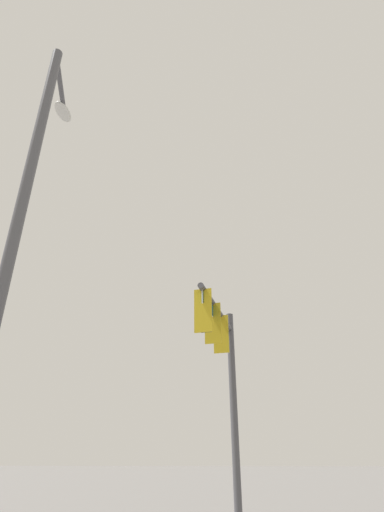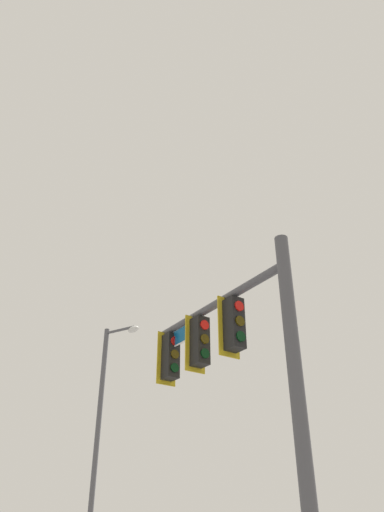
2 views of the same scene
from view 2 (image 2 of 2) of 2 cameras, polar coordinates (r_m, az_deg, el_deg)
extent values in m
cylinder|color=#47474C|center=(8.63, 12.21, -17.45)|extent=(0.26, 0.26, 6.79)
cylinder|color=#47474C|center=(11.12, 2.52, -5.67)|extent=(4.48, 0.71, 0.18)
cube|color=gold|center=(10.51, 4.17, -8.09)|extent=(0.09, 0.52, 1.30)
cube|color=black|center=(10.37, 4.82, -7.76)|extent=(0.40, 0.36, 1.10)
cylinder|color=black|center=(10.62, 4.68, -4.71)|extent=(0.04, 0.04, 0.12)
cylinder|color=red|center=(10.36, 5.43, -5.71)|extent=(0.06, 0.22, 0.22)
cylinder|color=#392D05|center=(10.23, 5.52, -7.40)|extent=(0.06, 0.22, 0.22)
cylinder|color=black|center=(10.11, 5.61, -9.12)|extent=(0.06, 0.22, 0.22)
cube|color=gold|center=(11.44, 0.34, -10.02)|extent=(0.09, 0.52, 1.30)
cube|color=black|center=(11.29, 0.89, -9.75)|extent=(0.40, 0.36, 1.10)
cylinder|color=black|center=(11.52, 0.86, -6.90)|extent=(0.04, 0.04, 0.12)
cylinder|color=red|center=(11.26, 1.46, -7.88)|extent=(0.06, 0.22, 0.22)
cylinder|color=#392D05|center=(11.14, 1.48, -9.45)|extent=(0.06, 0.22, 0.22)
cylinder|color=black|center=(11.03, 1.51, -11.05)|extent=(0.06, 0.22, 0.22)
cube|color=gold|center=(12.42, -2.95, -11.62)|extent=(0.09, 0.52, 1.30)
cube|color=black|center=(12.26, -2.47, -11.40)|extent=(0.40, 0.36, 1.10)
cylinder|color=black|center=(12.47, -2.41, -8.74)|extent=(0.04, 0.04, 0.12)
cylinder|color=red|center=(12.21, -1.94, -9.68)|extent=(0.06, 0.22, 0.22)
cylinder|color=#392D05|center=(12.10, -1.96, -11.15)|extent=(0.06, 0.22, 0.22)
cylinder|color=black|center=(12.00, -1.99, -12.64)|extent=(0.06, 0.22, 0.22)
cube|color=#0A4C7F|center=(11.96, -1.02, -8.92)|extent=(1.59, 0.23, 0.35)
cube|color=white|center=(11.96, -1.02, -8.92)|extent=(1.65, 0.22, 0.41)
cylinder|color=#4C4C51|center=(18.24, -10.91, -20.98)|extent=(0.18, 0.18, 8.65)
cylinder|color=#4C4C51|center=(18.94, -8.24, -8.37)|extent=(1.21, 0.50, 0.10)
ellipsoid|color=silver|center=(18.55, -6.71, -8.33)|extent=(0.56, 0.28, 0.20)
camera|label=1|loc=(20.91, -27.91, -26.94)|focal=28.00mm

